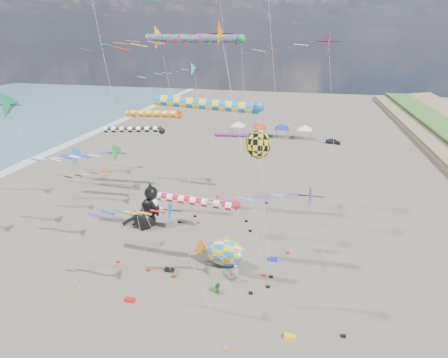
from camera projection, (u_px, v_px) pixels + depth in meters
ground at (165, 350)px, 25.75m from camera, size 260.00×260.00×0.00m
delta_kite_0 at (146, 217)px, 22.89m from camera, size 10.42×1.69×11.71m
delta_kite_1 at (77, 161)px, 32.17m from camera, size 8.41×2.17×12.14m
delta_kite_2 at (331, 43)px, 33.94m from camera, size 11.22×2.65×22.35m
delta_kite_4 at (106, 172)px, 40.79m from camera, size 7.54×1.83×7.95m
delta_kite_5 at (300, 196)px, 23.34m from camera, size 9.78×1.84×12.88m
delta_kite_7 at (2, 105)px, 26.33m from camera, size 11.34×2.20×18.07m
delta_kite_8 at (152, 40)px, 35.99m from camera, size 12.53×2.49×22.61m
delta_kite_9 at (185, 72)px, 44.30m from camera, size 10.10×1.78×18.51m
delta_kite_10 at (211, 37)px, 26.59m from camera, size 12.54×2.17×22.81m
delta_kite_12 at (115, 152)px, 29.79m from camera, size 10.09×1.91×13.62m
windsock_0 at (156, 114)px, 40.65m from camera, size 8.29×0.86×13.48m
windsock_1 at (136, 130)px, 39.81m from camera, size 8.72×0.71×11.92m
windsock_2 at (239, 136)px, 45.49m from camera, size 7.45×0.63×9.80m
windsock_3 at (201, 202)px, 28.97m from camera, size 8.34×0.78×9.12m
windsock_4 at (212, 105)px, 26.93m from camera, size 9.83×0.87×17.00m
windsock_5 at (198, 40)px, 34.52m from camera, size 11.33×0.90×21.64m
angelfish_kite at (256, 146)px, 30.98m from camera, size 3.74×3.02×13.86m
cat_inflatable at (146, 207)px, 41.16m from camera, size 4.63×3.42×5.62m
fish_inflatable at (224, 252)px, 34.21m from camera, size 5.71×2.10×3.99m
person_adult at (236, 274)px, 32.46m from camera, size 0.82×0.72×1.88m
child_green at (217, 289)px, 31.01m from camera, size 0.74×0.68×1.24m
child_blue at (218, 287)px, 31.37m from camera, size 0.57×0.67×1.08m
kite_bag_0 at (273, 259)px, 35.95m from camera, size 0.90×0.44×0.30m
kite_bag_1 at (169, 270)px, 34.32m from camera, size 0.90×0.44×0.30m
kite_bag_2 at (290, 337)px, 26.69m from camera, size 0.90×0.44×0.30m
kite_bag_3 at (130, 300)px, 30.43m from camera, size 0.90×0.44×0.30m
tent_row at (271, 124)px, 78.30m from camera, size 19.20×4.20×3.80m
parked_car at (333, 141)px, 74.65m from camera, size 3.33×1.70×1.09m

